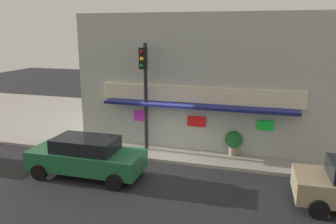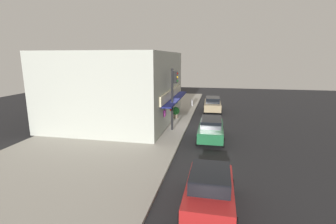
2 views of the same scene
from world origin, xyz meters
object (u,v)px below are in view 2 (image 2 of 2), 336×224
(parked_car_tan, at_px, (213,104))
(parked_car_red, at_px, (210,189))
(fire_hydrant, at_px, (192,103))
(trash_can, at_px, (176,108))
(pedestrian, at_px, (152,127))
(traffic_light, at_px, (174,91))
(parked_car_green, at_px, (211,128))
(potted_plant_by_window, at_px, (172,109))
(potted_plant_by_doorway, at_px, (176,111))

(parked_car_tan, height_order, parked_car_red, parked_car_red)
(fire_hydrant, xyz_separation_m, parked_car_red, (-21.05, -2.92, 0.28))
(trash_can, relative_size, pedestrian, 0.46)
(traffic_light, bearing_deg, parked_car_red, -162.11)
(fire_hydrant, xyz_separation_m, parked_car_tan, (-1.96, -2.55, 0.27))
(traffic_light, relative_size, parked_car_red, 1.25)
(parked_car_green, height_order, parked_car_red, parked_car_red)
(potted_plant_by_window, bearing_deg, parked_car_tan, -53.83)
(traffic_light, bearing_deg, potted_plant_by_doorway, 7.10)
(fire_hydrant, relative_size, parked_car_tan, 0.19)
(parked_car_tan, bearing_deg, trash_can, 110.10)
(fire_hydrant, bearing_deg, pedestrian, 173.60)
(parked_car_tan, bearing_deg, traffic_light, 161.16)
(traffic_light, relative_size, fire_hydrant, 5.83)
(fire_hydrant, height_order, parked_car_red, parked_car_red)
(parked_car_tan, distance_m, parked_car_red, 19.09)
(parked_car_tan, distance_m, parked_car_green, 10.11)
(parked_car_green, xyz_separation_m, parked_car_red, (-8.98, -0.23, 0.02))
(traffic_light, xyz_separation_m, potted_plant_by_doorway, (4.09, 0.51, -2.56))
(traffic_light, bearing_deg, parked_car_tan, -18.84)
(pedestrian, height_order, parked_car_tan, pedestrian)
(pedestrian, height_order, parked_car_green, pedestrian)
(potted_plant_by_doorway, xyz_separation_m, parked_car_tan, (4.64, -3.49, 0.03))
(parked_car_tan, height_order, parked_car_green, parked_car_tan)
(traffic_light, distance_m, trash_can, 7.86)
(fire_hydrant, distance_m, parked_car_red, 21.25)
(fire_hydrant, height_order, parked_car_green, parked_car_green)
(pedestrian, bearing_deg, parked_car_red, -149.88)
(fire_hydrant, bearing_deg, potted_plant_by_window, 162.10)
(traffic_light, xyz_separation_m, pedestrian, (-2.74, 1.08, -2.32))
(traffic_light, xyz_separation_m, parked_car_tan, (8.72, -2.98, -2.54))
(fire_hydrant, relative_size, parked_car_green, 0.19)
(potted_plant_by_doorway, height_order, parked_car_tan, parked_car_tan)
(traffic_light, relative_size, parked_car_green, 1.09)
(parked_car_tan, xyz_separation_m, parked_car_red, (-19.09, -0.37, 0.01))
(fire_hydrant, height_order, potted_plant_by_window, potted_plant_by_window)
(fire_hydrant, relative_size, pedestrian, 0.52)
(fire_hydrant, xyz_separation_m, potted_plant_by_doorway, (-6.59, 0.93, 0.25))
(pedestrian, height_order, potted_plant_by_window, pedestrian)
(potted_plant_by_window, bearing_deg, fire_hydrant, -17.90)
(potted_plant_by_doorway, xyz_separation_m, potted_plant_by_window, (1.59, 0.68, -0.07))
(pedestrian, bearing_deg, parked_car_green, -72.13)
(potted_plant_by_window, xyz_separation_m, parked_car_tan, (3.05, -4.17, 0.09))
(pedestrian, relative_size, potted_plant_by_doorway, 1.48)
(potted_plant_by_window, bearing_deg, traffic_light, -168.13)
(parked_car_green, distance_m, parked_car_red, 8.99)
(pedestrian, bearing_deg, trash_can, -0.28)
(parked_car_red, bearing_deg, fire_hydrant, 7.90)
(potted_plant_by_window, bearing_deg, trash_can, -5.77)
(traffic_light, relative_size, potted_plant_by_window, 4.76)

